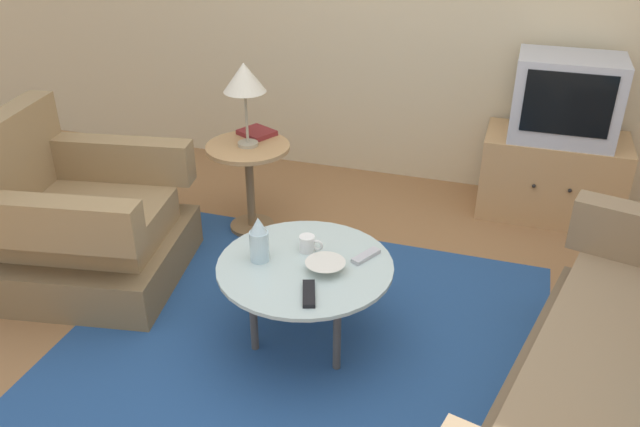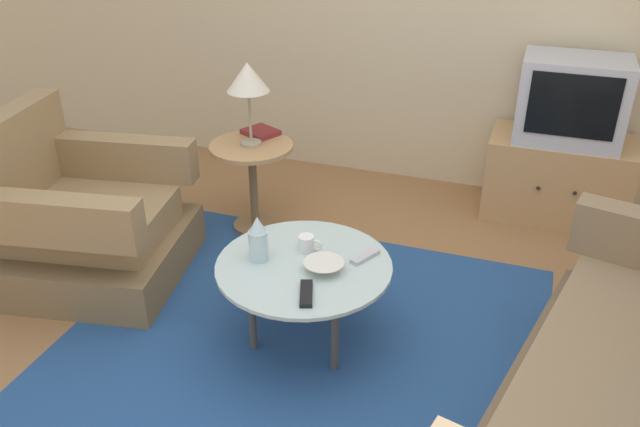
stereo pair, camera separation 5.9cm
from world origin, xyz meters
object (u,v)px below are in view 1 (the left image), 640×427
tv_stand (551,176)px  television (566,98)px  table_lamp (244,80)px  book (257,133)px  tv_remote_silver (366,256)px  side_table (249,169)px  tv_remote_dark (309,294)px  coffee_table (305,271)px  armchair (80,226)px  mug (308,244)px  vase (259,240)px  bowl (325,266)px

tv_stand → television: (0.00, -0.01, 0.52)m
table_lamp → book: size_ratio=1.94×
tv_stand → tv_remote_silver: bearing=-118.0°
tv_stand → side_table: bearing=-156.0°
tv_remote_dark → table_lamp: bearing=-165.2°
coffee_table → armchair: bearing=173.4°
side_table → book: 0.24m
mug → tv_remote_silver: (0.27, 0.02, -0.03)m
coffee_table → mug: size_ratio=6.97×
mug → side_table: bearing=128.9°
tv_remote_dark → tv_remote_silver: same height
armchair → tv_remote_dark: 1.47m
coffee_table → book: bearing=122.2°
tv_remote_silver → book: 1.33m
armchair → tv_remote_dark: size_ratio=5.72×
tv_remote_silver → book: bearing=71.5°
vase → book: size_ratio=0.86×
bowl → tv_remote_silver: bowl is taller
armchair → television: bearing=112.5°
armchair → tv_stand: bearing=112.7°
tv_remote_silver → book: book is taller
armchair → coffee_table: (1.32, -0.15, 0.08)m
mug → bowl: 0.18m
tv_stand → vase: (-1.28, -1.71, 0.26)m
television → vase: television is taller
tv_stand → mug: tv_stand is taller
mug → bowl: size_ratio=0.64×
mug → book: 1.18m
tv_remote_dark → armchair: bearing=-123.8°
coffee_table → tv_remote_dark: 0.24m
tv_stand → vase: 2.15m
mug → tv_remote_silver: 0.27m
tv_stand → armchair: bearing=-147.4°
tv_stand → tv_remote_dark: size_ratio=4.64×
side_table → tv_remote_silver: 1.20m
television → mug: television is taller
tv_remote_dark → tv_stand: bearing=133.8°
tv_stand → coffee_table: bearing=-122.4°
table_lamp → vase: (0.46, -0.94, -0.42)m
television → tv_remote_dark: television is taller
coffee_table → tv_remote_dark: tv_remote_dark is taller
television → book: 1.86m
coffee_table → tv_remote_silver: tv_remote_silver is taller
vase → armchair: bearing=170.9°
mug → book: size_ratio=0.45×
side_table → tv_remote_dark: (0.76, -1.13, 0.03)m
tv_stand → tv_remote_dark: 2.15m
mug → tv_stand: bearing=55.2°
tv_stand → vase: size_ratio=3.95×
bowl → book: size_ratio=0.71×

